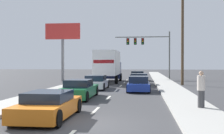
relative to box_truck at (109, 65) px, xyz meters
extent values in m
plane|color=#3D3D3F|center=(1.86, 2.18, -2.10)|extent=(140.00, 140.00, 0.00)
cube|color=#B2AFA8|center=(6.53, -2.82, -2.03)|extent=(2.24, 80.00, 0.14)
cube|color=#B2AFA8|center=(-2.81, -2.82, -2.03)|extent=(2.24, 80.00, 0.14)
cube|color=silver|center=(1.86, -19.72, -2.09)|extent=(0.14, 2.00, 0.01)
cube|color=silver|center=(1.86, -14.72, -2.09)|extent=(0.14, 2.00, 0.01)
cube|color=silver|center=(1.86, -9.72, -2.09)|extent=(0.14, 2.00, 0.01)
cube|color=silver|center=(1.86, -4.72, -2.09)|extent=(0.14, 2.00, 0.01)
cube|color=silver|center=(1.86, 0.28, -2.09)|extent=(0.14, 2.00, 0.01)
cube|color=silver|center=(1.86, 5.28, -2.09)|extent=(0.14, 2.00, 0.01)
cube|color=silver|center=(1.86, 10.28, -2.09)|extent=(0.14, 2.00, 0.01)
cube|color=silver|center=(1.86, 15.28, -2.09)|extent=(0.14, 2.00, 0.01)
cube|color=silver|center=(1.86, 20.28, -2.09)|extent=(0.14, 2.00, 0.01)
cube|color=silver|center=(1.86, 25.28, -2.09)|extent=(0.14, 2.00, 0.01)
cube|color=silver|center=(1.86, 30.28, -2.09)|extent=(0.14, 2.00, 0.01)
cube|color=white|center=(0.01, -0.90, 0.22)|extent=(2.43, 6.81, 2.73)
cube|color=red|center=(0.03, -4.27, 0.36)|extent=(2.15, 0.05, 0.36)
cube|color=#141E4C|center=(-0.02, 3.61, -0.73)|extent=(2.30, 2.24, 2.12)
cylinder|color=black|center=(-1.17, 3.61, -1.62)|extent=(0.31, 0.96, 0.96)
cylinder|color=black|center=(1.12, 3.62, -1.62)|extent=(0.31, 0.96, 0.96)
cylinder|color=black|center=(-1.13, -2.26, -1.62)|extent=(0.31, 0.96, 0.96)
cylinder|color=black|center=(1.16, -2.25, -1.62)|extent=(0.31, 0.96, 0.96)
cube|color=white|center=(-0.02, -8.50, -1.66)|extent=(1.79, 4.09, 0.59)
cube|color=#192333|center=(-0.02, -8.71, -1.12)|extent=(1.58, 2.13, 0.48)
cylinder|color=black|center=(-0.85, -7.01, -1.78)|extent=(0.22, 0.64, 0.64)
cylinder|color=black|center=(0.81, -7.00, -1.78)|extent=(0.22, 0.64, 0.64)
cylinder|color=black|center=(-0.85, -10.00, -1.78)|extent=(0.22, 0.64, 0.64)
cylinder|color=black|center=(0.82, -9.99, -1.78)|extent=(0.22, 0.64, 0.64)
cube|color=#196B38|center=(0.01, -15.17, -1.65)|extent=(1.75, 4.59, 0.61)
cube|color=#192333|center=(0.01, -15.35, -1.11)|extent=(1.54, 1.94, 0.47)
cylinder|color=black|center=(-0.81, -13.43, -1.78)|extent=(0.22, 0.64, 0.64)
cylinder|color=black|center=(0.81, -13.42, -1.78)|extent=(0.22, 0.64, 0.64)
cylinder|color=black|center=(-0.80, -16.91, -1.78)|extent=(0.22, 0.64, 0.64)
cylinder|color=black|center=(0.82, -16.91, -1.78)|extent=(0.22, 0.64, 0.64)
cube|color=orange|center=(0.30, -21.89, -1.67)|extent=(1.82, 4.19, 0.57)
cube|color=#192333|center=(0.30, -21.92, -1.18)|extent=(1.60, 2.04, 0.41)
cylinder|color=black|center=(-0.55, -20.35, -1.78)|extent=(0.22, 0.64, 0.64)
cylinder|color=black|center=(1.15, -20.34, -1.78)|extent=(0.22, 0.64, 0.64)
cylinder|color=black|center=(-0.54, -23.43, -1.78)|extent=(0.22, 0.64, 0.64)
cylinder|color=black|center=(1.15, -23.43, -1.78)|extent=(0.22, 0.64, 0.64)
cube|color=black|center=(3.33, 3.84, -1.61)|extent=(1.82, 4.13, 0.70)
cube|color=#192333|center=(3.33, 3.60, -1.05)|extent=(1.59, 1.82, 0.41)
cylinder|color=black|center=(2.49, 5.35, -1.78)|extent=(0.22, 0.64, 0.64)
cylinder|color=black|center=(4.15, 5.36, -1.78)|extent=(0.22, 0.64, 0.64)
cylinder|color=black|center=(2.51, 2.33, -1.78)|extent=(0.22, 0.64, 0.64)
cylinder|color=black|center=(4.17, 2.34, -1.78)|extent=(0.22, 0.64, 0.64)
cube|color=tan|center=(3.69, -3.96, -1.67)|extent=(1.88, 4.14, 0.57)
cube|color=#192333|center=(3.69, -4.10, -1.13)|extent=(1.62, 2.10, 0.50)
cylinder|color=black|center=(2.82, -2.47, -1.78)|extent=(0.23, 0.64, 0.64)
cylinder|color=black|center=(4.50, -2.43, -1.78)|extent=(0.23, 0.64, 0.64)
cylinder|color=black|center=(2.89, -5.48, -1.78)|extent=(0.23, 0.64, 0.64)
cylinder|color=black|center=(4.56, -5.44, -1.78)|extent=(0.23, 0.64, 0.64)
cube|color=#1E389E|center=(3.74, -10.12, -1.68)|extent=(1.76, 4.24, 0.56)
cube|color=#192333|center=(3.74, -10.18, -1.14)|extent=(1.54, 2.11, 0.53)
cylinder|color=black|center=(2.92, -8.56, -1.78)|extent=(0.23, 0.64, 0.64)
cylinder|color=black|center=(4.53, -8.55, -1.78)|extent=(0.23, 0.64, 0.64)
cylinder|color=black|center=(2.95, -11.69, -1.78)|extent=(0.23, 0.64, 0.64)
cylinder|color=black|center=(4.56, -11.68, -1.78)|extent=(0.23, 0.64, 0.64)
cylinder|color=#595B56|center=(7.88, 8.82, 1.38)|extent=(0.20, 0.20, 6.95)
cylinder|color=#595B56|center=(3.88, 8.82, 4.08)|extent=(8.00, 0.14, 0.14)
cube|color=black|center=(3.98, 8.82, 3.43)|extent=(0.40, 0.56, 0.95)
sphere|color=red|center=(3.98, 8.51, 3.73)|extent=(0.20, 0.20, 0.20)
sphere|color=orange|center=(3.98, 8.51, 3.43)|extent=(0.20, 0.20, 0.20)
sphere|color=green|center=(3.98, 8.51, 3.13)|extent=(0.20, 0.20, 0.20)
cube|color=black|center=(2.88, 8.82, 3.43)|extent=(0.40, 0.56, 0.95)
sphere|color=red|center=(2.88, 8.51, 3.73)|extent=(0.20, 0.20, 0.20)
sphere|color=orange|center=(2.88, 8.51, 3.43)|extent=(0.20, 0.20, 0.20)
sphere|color=green|center=(2.88, 8.51, 3.13)|extent=(0.20, 0.20, 0.20)
cube|color=black|center=(1.78, 8.82, 3.43)|extent=(0.40, 0.56, 0.95)
sphere|color=red|center=(1.78, 8.51, 3.73)|extent=(0.20, 0.20, 0.20)
sphere|color=orange|center=(1.78, 8.51, 3.43)|extent=(0.20, 0.20, 0.20)
sphere|color=green|center=(1.78, 8.51, 3.13)|extent=(0.20, 0.20, 0.20)
cylinder|color=brown|center=(8.15, -3.11, 3.08)|extent=(0.28, 0.28, 10.35)
cylinder|color=slate|center=(-6.04, 1.54, 0.56)|extent=(0.36, 0.36, 5.31)
cube|color=red|center=(-6.04, 1.54, 4.22)|extent=(4.47, 0.20, 2.00)
cylinder|color=#3F3F42|center=(6.89, -19.13, -1.55)|extent=(0.32, 0.32, 0.82)
cylinder|color=beige|center=(6.89, -19.13, -0.78)|extent=(0.38, 0.38, 0.71)
sphere|color=tan|center=(6.89, -19.13, -0.31)|extent=(0.22, 0.22, 0.22)
camera|label=1|loc=(4.17, -32.92, 0.16)|focal=44.94mm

